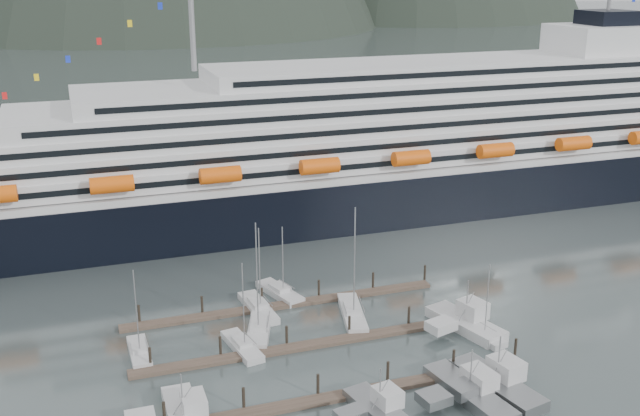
{
  "coord_description": "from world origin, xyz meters",
  "views": [
    {
      "loc": [
        -32.93,
        -82.17,
        49.04
      ],
      "look_at": [
        2.88,
        22.0,
        12.86
      ],
      "focal_mm": 42.0,
      "sensor_mm": 36.0,
      "label": 1
    }
  ],
  "objects_px": {
    "sailboat_e": "(258,308)",
    "sailboat_f": "(280,293)",
    "cruise_ship": "(392,151)",
    "trawler_e": "(465,322)",
    "trawler_b": "(379,410)",
    "trawler_a": "(182,416)",
    "trawler_c": "(468,392)",
    "sailboat_a": "(139,353)",
    "sailboat_d": "(352,314)",
    "trawler_d": "(496,383)",
    "sailboat_h": "(480,334)",
    "sailboat_b": "(259,329)",
    "sailboat_c": "(242,347)"
  },
  "relations": [
    {
      "from": "sailboat_e",
      "to": "sailboat_f",
      "type": "xyz_separation_m",
      "value": [
        4.56,
        4.29,
        -0.01
      ]
    },
    {
      "from": "cruise_ship",
      "to": "trawler_e",
      "type": "relative_size",
      "value": 16.08
    },
    {
      "from": "trawler_b",
      "to": "trawler_a",
      "type": "bearing_deg",
      "value": 62.65
    },
    {
      "from": "cruise_ship",
      "to": "trawler_b",
      "type": "relative_size",
      "value": 19.23
    },
    {
      "from": "sailboat_f",
      "to": "trawler_e",
      "type": "bearing_deg",
      "value": -148.88
    },
    {
      "from": "sailboat_e",
      "to": "trawler_a",
      "type": "xyz_separation_m",
      "value": [
        -15.13,
        -24.73,
        0.44
      ]
    },
    {
      "from": "trawler_a",
      "to": "trawler_b",
      "type": "relative_size",
      "value": 1.13
    },
    {
      "from": "trawler_b",
      "to": "trawler_c",
      "type": "distance_m",
      "value": 11.51
    },
    {
      "from": "sailboat_a",
      "to": "trawler_e",
      "type": "relative_size",
      "value": 0.99
    },
    {
      "from": "sailboat_d",
      "to": "trawler_a",
      "type": "xyz_separation_m",
      "value": [
        -27.63,
        -18.48,
        0.42
      ]
    },
    {
      "from": "sailboat_a",
      "to": "sailboat_f",
      "type": "xyz_separation_m",
      "value": [
        22.61,
        11.96,
        0.01
      ]
    },
    {
      "from": "cruise_ship",
      "to": "trawler_d",
      "type": "relative_size",
      "value": 15.22
    },
    {
      "from": "sailboat_d",
      "to": "sailboat_f",
      "type": "bearing_deg",
      "value": 49.91
    },
    {
      "from": "sailboat_f",
      "to": "trawler_a",
      "type": "distance_m",
      "value": 35.07
    },
    {
      "from": "sailboat_h",
      "to": "trawler_e",
      "type": "relative_size",
      "value": 0.88
    },
    {
      "from": "trawler_a",
      "to": "sailboat_d",
      "type": "bearing_deg",
      "value": -55.86
    },
    {
      "from": "cruise_ship",
      "to": "sailboat_a",
      "type": "height_order",
      "value": "cruise_ship"
    },
    {
      "from": "sailboat_b",
      "to": "trawler_a",
      "type": "xyz_separation_m",
      "value": [
        -13.58,
        -18.18,
        0.41
      ]
    },
    {
      "from": "cruise_ship",
      "to": "sailboat_c",
      "type": "xyz_separation_m",
      "value": [
        -43.9,
        -49.75,
        -11.62
      ]
    },
    {
      "from": "trawler_d",
      "to": "trawler_e",
      "type": "height_order",
      "value": "trawler_e"
    },
    {
      "from": "sailboat_d",
      "to": "sailboat_f",
      "type": "distance_m",
      "value": 13.2
    },
    {
      "from": "trawler_b",
      "to": "sailboat_c",
      "type": "bearing_deg",
      "value": 17.08
    },
    {
      "from": "trawler_b",
      "to": "trawler_d",
      "type": "bearing_deg",
      "value": -99.68
    },
    {
      "from": "sailboat_c",
      "to": "trawler_c",
      "type": "xyz_separation_m",
      "value": [
        22.57,
        -20.22,
        0.48
      ]
    },
    {
      "from": "sailboat_a",
      "to": "trawler_b",
      "type": "distance_m",
      "value": 33.42
    },
    {
      "from": "sailboat_h",
      "to": "trawler_c",
      "type": "bearing_deg",
      "value": 132.44
    },
    {
      "from": "sailboat_h",
      "to": "sailboat_c",
      "type": "bearing_deg",
      "value": 65.05
    },
    {
      "from": "sailboat_b",
      "to": "sailboat_c",
      "type": "distance_m",
      "value": 5.21
    },
    {
      "from": "cruise_ship",
      "to": "trawler_b",
      "type": "bearing_deg",
      "value": -115.15
    },
    {
      "from": "sailboat_a",
      "to": "trawler_b",
      "type": "relative_size",
      "value": 1.18
    },
    {
      "from": "trawler_d",
      "to": "sailboat_a",
      "type": "bearing_deg",
      "value": 48.63
    },
    {
      "from": "trawler_b",
      "to": "sailboat_e",
      "type": "bearing_deg",
      "value": -0.3
    },
    {
      "from": "sailboat_d",
      "to": "trawler_e",
      "type": "distance_m",
      "value": 16.1
    },
    {
      "from": "sailboat_b",
      "to": "sailboat_e",
      "type": "relative_size",
      "value": 1.23
    },
    {
      "from": "sailboat_b",
      "to": "trawler_a",
      "type": "distance_m",
      "value": 22.7
    },
    {
      "from": "sailboat_d",
      "to": "cruise_ship",
      "type": "bearing_deg",
      "value": -17.29
    },
    {
      "from": "sailboat_b",
      "to": "sailboat_e",
      "type": "distance_m",
      "value": 6.73
    },
    {
      "from": "cruise_ship",
      "to": "sailboat_h",
      "type": "height_order",
      "value": "cruise_ship"
    },
    {
      "from": "sailboat_h",
      "to": "trawler_e",
      "type": "height_order",
      "value": "sailboat_h"
    },
    {
      "from": "sailboat_f",
      "to": "trawler_b",
      "type": "xyz_separation_m",
      "value": [
        1.57,
        -35.02,
        0.45
      ]
    },
    {
      "from": "sailboat_b",
      "to": "trawler_c",
      "type": "bearing_deg",
      "value": -122.32
    },
    {
      "from": "trawler_c",
      "to": "trawler_d",
      "type": "relative_size",
      "value": 1.03
    },
    {
      "from": "sailboat_d",
      "to": "trawler_c",
      "type": "bearing_deg",
      "value": -155.23
    },
    {
      "from": "sailboat_b",
      "to": "trawler_c",
      "type": "distance_m",
      "value": 30.88
    },
    {
      "from": "sailboat_b",
      "to": "trawler_b",
      "type": "distance_m",
      "value": 25.38
    },
    {
      "from": "sailboat_f",
      "to": "trawler_a",
      "type": "relative_size",
      "value": 0.98
    },
    {
      "from": "sailboat_h",
      "to": "trawler_b",
      "type": "distance_m",
      "value": 24.45
    },
    {
      "from": "cruise_ship",
      "to": "sailboat_a",
      "type": "relative_size",
      "value": 16.3
    },
    {
      "from": "sailboat_c",
      "to": "sailboat_e",
      "type": "height_order",
      "value": "sailboat_e"
    },
    {
      "from": "sailboat_a",
      "to": "trawler_e",
      "type": "distance_m",
      "value": 44.74
    }
  ]
}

